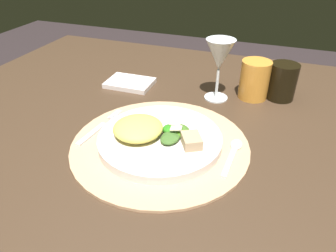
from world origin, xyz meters
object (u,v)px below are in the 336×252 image
dining_table (151,157)px  dinner_plate (160,139)px  wine_glass (220,57)px  dark_tumbler (282,82)px  spoon (234,151)px  fork (98,128)px  napkin (130,83)px  amber_tumbler (254,80)px

dining_table → dinner_plate: dinner_plate is taller
wine_glass → dark_tumbler: wine_glass is taller
spoon → wine_glass: bearing=110.9°
fork → wine_glass: size_ratio=1.00×
napkin → wine_glass: 0.28m
dark_tumbler → napkin: bearing=-171.2°
spoon → napkin: size_ratio=0.99×
dinner_plate → dark_tumbler: 0.40m
spoon → napkin: 0.42m
spoon → dark_tumbler: 0.31m
napkin → fork: bearing=-80.4°
dinner_plate → spoon: dinner_plate is taller
napkin → amber_tumbler: bearing=7.3°
dining_table → fork: bearing=-129.9°
spoon → wine_glass: 0.28m
dining_table → spoon: bearing=-19.5°
dinner_plate → amber_tumbler: size_ratio=2.54×
wine_glass → dark_tumbler: bearing=20.5°
dining_table → wine_glass: size_ratio=7.43×
dining_table → fork: (-0.08, -0.10, 0.14)m
dinner_plate → spoon: bearing=8.8°
napkin → dining_table: bearing=-50.2°
spoon → wine_glass: (-0.09, 0.24, 0.11)m
napkin → amber_tumbler: (0.35, 0.05, 0.05)m
dining_table → spoon: size_ratio=9.21×
napkin → wine_glass: wine_glass is taller
wine_glass → dark_tumbler: size_ratio=1.67×
napkin → amber_tumbler: 0.36m
dinner_plate → fork: size_ratio=1.62×
wine_glass → amber_tumbler: 0.12m
dinner_plate → dark_tumbler: bearing=54.5°
fork → amber_tumbler: amber_tumbler is taller
fork → dark_tumbler: dark_tumbler is taller
napkin → amber_tumbler: size_ratio=1.28×
wine_glass → dining_table: bearing=-130.7°
wine_glass → spoon: bearing=-69.1°
dining_table → dark_tumbler: dark_tumbler is taller
dinner_plate → dark_tumbler: dark_tumbler is taller
amber_tumbler → dark_tumbler: (0.07, 0.02, -0.00)m
spoon → wine_glass: wine_glass is taller
dining_table → napkin: 0.24m
spoon → napkin: napkin is taller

